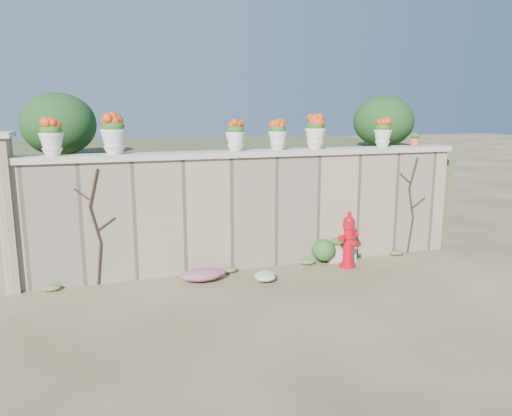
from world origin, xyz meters
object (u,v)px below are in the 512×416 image
object	(u,v)px
planter_box	(340,250)
urn_pot_0	(51,138)
terracotta_pot	(415,140)
fire_hydrant	(348,239)

from	to	relation	value
planter_box	urn_pot_0	bearing A→B (deg)	176.74
terracotta_pot	planter_box	bearing A→B (deg)	-171.55
planter_box	urn_pot_0	size ratio (longest dim) A/B	0.95
fire_hydrant	terracotta_pot	distance (m)	2.52
urn_pot_0	terracotta_pot	world-z (taller)	urn_pot_0
planter_box	fire_hydrant	bearing A→B (deg)	-97.69
fire_hydrant	urn_pot_0	xyz separation A→B (m)	(-4.87, 0.66, 1.87)
fire_hydrant	planter_box	bearing A→B (deg)	58.77
planter_box	terracotta_pot	size ratio (longest dim) A/B	2.17
fire_hydrant	urn_pot_0	world-z (taller)	urn_pot_0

